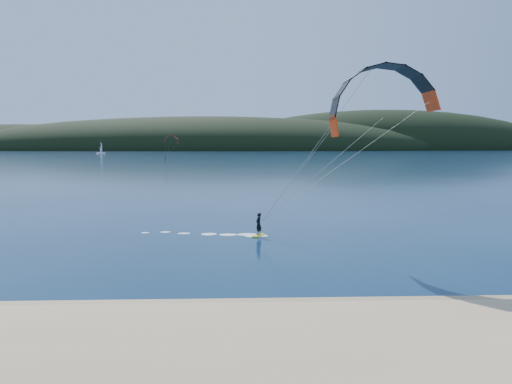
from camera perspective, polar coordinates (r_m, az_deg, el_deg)
ground at (r=17.65m, az=-12.70°, el=-20.01°), size 1800.00×1800.00×0.00m
wet_sand at (r=21.71m, az=-10.44°, el=-14.72°), size 220.00×2.50×0.10m
headland at (r=760.90m, az=-2.19°, el=5.46°), size 1200.00×310.00×140.00m
kitesurfer_near at (r=34.20m, az=15.38°, el=8.72°), size 23.91×7.66×13.51m
kitesurfer_far at (r=221.41m, az=-10.94°, el=6.32°), size 8.24×8.49×11.66m
sailboat at (r=437.14m, az=-19.44°, el=4.81°), size 8.34×5.33×11.80m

